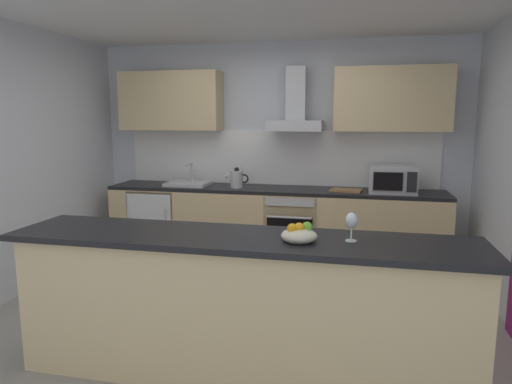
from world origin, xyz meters
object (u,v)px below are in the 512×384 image
sink (188,183)px  kettle (237,179)px  refrigerator (159,222)px  range_hood (296,111)px  fruit_bowl (299,234)px  chopping_board (346,190)px  microwave (393,179)px  oven (293,226)px  wine_glass (352,222)px

sink → kettle: 0.62m
refrigerator → range_hood: range_hood is taller
fruit_bowl → chopping_board: bearing=84.8°
refrigerator → microwave: 2.83m
sink → fruit_bowl: (1.66, -2.47, 0.08)m
kettle → range_hood: size_ratio=0.40×
refrigerator → range_hood: 2.16m
oven → wine_glass: size_ratio=4.50×
microwave → sink: size_ratio=1.00×
kettle → chopping_board: 1.26m
fruit_bowl → sink: bearing=123.9°
kettle → chopping_board: size_ratio=0.85×
refrigerator → chopping_board: chopping_board is taller
kettle → fruit_bowl: 2.64m
microwave → range_hood: (-1.09, 0.16, 0.74)m
wine_glass → fruit_bowl: size_ratio=0.81×
oven → refrigerator: oven is taller
microwave → chopping_board: 0.51m
range_hood → wine_glass: (0.68, -2.52, -0.70)m
sink → range_hood: 1.55m
microwave → wine_glass: (-0.40, -2.36, 0.04)m
refrigerator → range_hood: size_ratio=1.18×
kettle → range_hood: (0.66, 0.16, 0.78)m
microwave → chopping_board: (-0.49, 0.00, -0.14)m
microwave → kettle: (-1.75, -0.01, -0.04)m
fruit_bowl → chopping_board: (0.22, 2.43, -0.10)m
oven → kettle: size_ratio=2.77×
microwave → kettle: size_ratio=1.73×
oven → fruit_bowl: bearing=-81.3°
oven → microwave: microwave is taller
range_hood → chopping_board: range_hood is taller
refrigerator → wine_glass: 3.42m
sink → range_hood: range_hood is taller
refrigerator → kettle: bearing=-1.8°
oven → refrigerator: bearing=-179.9°
oven → microwave: bearing=-1.5°
range_hood → sink: bearing=-174.7°
range_hood → wine_glass: bearing=-74.8°
fruit_bowl → chopping_board: fruit_bowl is taller
range_hood → fruit_bowl: 2.73m
oven → microwave: (1.09, -0.03, 0.59)m
kettle → chopping_board: bearing=0.5°
sink → chopping_board: bearing=-1.1°
chopping_board → range_hood: bearing=165.6°
oven → wine_glass: (0.68, -2.39, 0.63)m
fruit_bowl → refrigerator: bearing=129.8°
oven → kettle: (-0.66, -0.03, 0.55)m
microwave → kettle: bearing=-179.8°
oven → kettle: bearing=-177.1°
sink → chopping_board: size_ratio=1.47×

